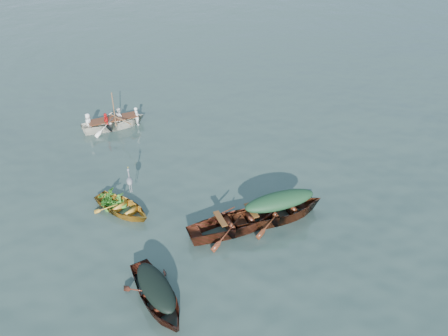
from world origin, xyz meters
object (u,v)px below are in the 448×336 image
object	(u,v)px
heron	(130,185)
rowed_boat	(115,128)
green_tarp_boat	(278,219)
yellow_dinghy	(123,212)
open_wooden_boat	(236,230)
dark_covered_boat	(158,302)

from	to	relation	value
heron	rowed_boat	bearing A→B (deg)	52.50
green_tarp_boat	heron	size ratio (longest dim) A/B	5.06
yellow_dinghy	rowed_boat	distance (m)	6.43
yellow_dinghy	rowed_boat	size ratio (longest dim) A/B	0.71
open_wooden_boat	yellow_dinghy	bearing A→B (deg)	53.98
green_tarp_boat	rowed_boat	size ratio (longest dim) A/B	1.12
green_tarp_boat	open_wooden_boat	world-z (taller)	green_tarp_boat
yellow_dinghy	green_tarp_boat	bearing A→B (deg)	-59.57
open_wooden_boat	heron	distance (m)	4.08
yellow_dinghy	heron	size ratio (longest dim) A/B	3.21
yellow_dinghy	heron	world-z (taller)	heron
yellow_dinghy	dark_covered_boat	xyz separation A→B (m)	(0.81, -4.25, 0.00)
open_wooden_boat	rowed_boat	bearing A→B (deg)	15.40
open_wooden_boat	heron	world-z (taller)	heron
heron	green_tarp_boat	bearing A→B (deg)	-64.99
yellow_dinghy	rowed_boat	xyz separation A→B (m)	(-0.17, 6.43, 0.00)
open_wooden_boat	heron	size ratio (longest dim) A/B	5.04
dark_covered_boat	rowed_boat	xyz separation A→B (m)	(-0.98, 10.68, 0.00)
rowed_boat	heron	distance (m)	6.11
green_tarp_boat	dark_covered_boat	bearing A→B (deg)	112.53
yellow_dinghy	green_tarp_boat	distance (m)	5.50
heron	open_wooden_boat	bearing A→B (deg)	-76.72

